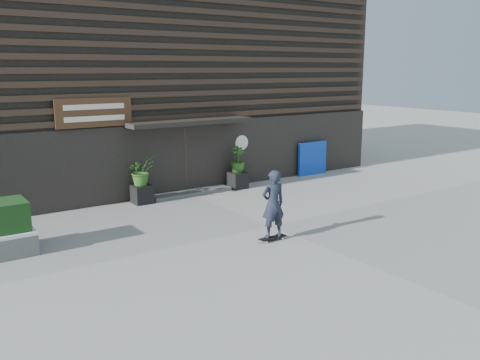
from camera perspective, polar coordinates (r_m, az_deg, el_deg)
ground at (r=14.54m, az=3.40°, el=-5.12°), size 80.00×80.00×0.00m
entrance_step at (r=18.23m, az=-5.55°, el=-1.37°), size 3.00×0.80×0.12m
planter_pot_left at (r=17.18m, az=-10.77°, el=-1.56°), size 0.60×0.60×0.60m
bamboo_left at (r=17.01m, az=-10.87°, el=1.00°), size 0.86×0.75×0.96m
planter_pot_right at (r=18.98m, az=-0.26°, el=-0.02°), size 0.60×0.60×0.60m
bamboo_right at (r=18.83m, az=-0.26°, el=2.30°), size 0.54×0.54×0.96m
blue_tarp at (r=21.57m, az=7.98°, el=2.38°), size 1.45×0.13×1.36m
building at (r=22.56m, az=-12.56°, el=11.08°), size 18.00×11.00×8.00m
skateboarder at (r=13.09m, az=3.68°, el=-2.69°), size 0.78×0.50×1.85m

